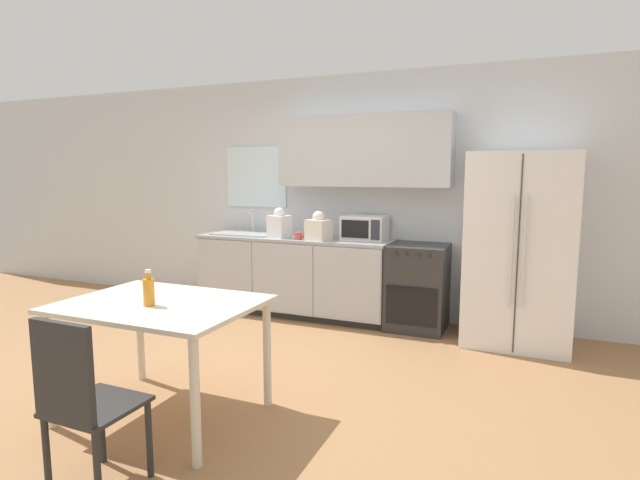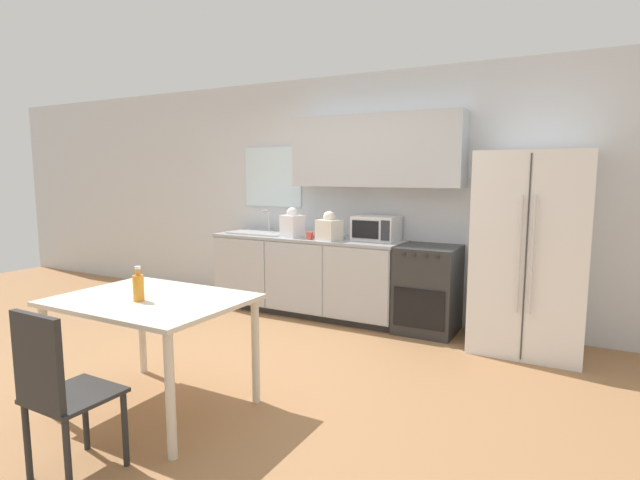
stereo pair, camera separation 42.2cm
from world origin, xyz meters
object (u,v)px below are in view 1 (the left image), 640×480
(dining_chair_near, at_px, (80,396))
(coffee_mug, at_px, (299,236))
(refrigerator, at_px, (519,249))
(dining_table, at_px, (161,317))
(drink_bottle, at_px, (149,291))
(microwave, at_px, (365,228))
(oven_range, at_px, (418,287))

(dining_chair_near, bearing_deg, coffee_mug, 96.54)
(refrigerator, xyz_separation_m, dining_chair_near, (-1.90, -3.31, -0.37))
(dining_table, distance_m, drink_bottle, 0.22)
(refrigerator, distance_m, coffee_mug, 2.23)
(dining_table, xyz_separation_m, dining_chair_near, (0.21, -0.84, -0.15))
(refrigerator, relative_size, microwave, 3.87)
(microwave, bearing_deg, drink_bottle, -101.45)
(refrigerator, relative_size, dining_chair_near, 1.94)
(oven_range, bearing_deg, microwave, 171.51)
(coffee_mug, distance_m, drink_bottle, 2.46)
(microwave, xyz_separation_m, drink_bottle, (-0.55, -2.74, -0.15))
(dining_chair_near, height_order, drink_bottle, drink_bottle)
(oven_range, height_order, microwave, microwave)
(refrigerator, distance_m, microwave, 1.58)
(oven_range, xyz_separation_m, dining_chair_near, (-0.95, -3.39, 0.10))
(oven_range, relative_size, dining_table, 0.71)
(oven_range, bearing_deg, refrigerator, -4.83)
(dining_table, distance_m, dining_chair_near, 0.88)
(refrigerator, bearing_deg, dining_chair_near, -119.89)
(dining_chair_near, xyz_separation_m, drink_bottle, (-0.22, 0.75, 0.34))
(refrigerator, bearing_deg, drink_bottle, -129.58)
(coffee_mug, relative_size, dining_chair_near, 0.12)
(dining_table, bearing_deg, refrigerator, 49.38)
(refrigerator, height_order, coffee_mug, refrigerator)
(refrigerator, relative_size, dining_table, 1.45)
(coffee_mug, bearing_deg, drink_bottle, -87.54)
(refrigerator, relative_size, coffee_mug, 15.95)
(microwave, xyz_separation_m, dining_chair_near, (-0.34, -3.48, -0.49))
(drink_bottle, bearing_deg, coffee_mug, 92.46)
(microwave, bearing_deg, coffee_mug, -156.88)
(coffee_mug, distance_m, dining_chair_near, 3.24)
(refrigerator, height_order, dining_chair_near, refrigerator)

